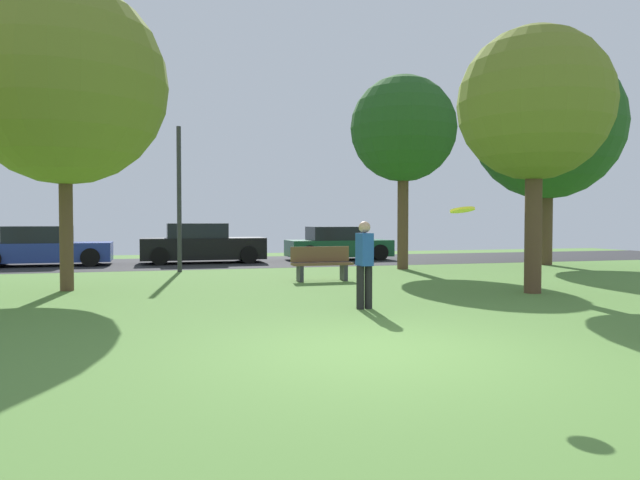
{
  "coord_description": "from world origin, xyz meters",
  "views": [
    {
      "loc": [
        -2.69,
        -6.56,
        1.58
      ],
      "look_at": [
        0.0,
        2.81,
        1.27
      ],
      "focal_mm": 33.1,
      "sensor_mm": 36.0,
      "label": 1
    }
  ],
  "objects_px": {
    "frisbee_disc": "(462,210)",
    "parked_car_green": "(337,245)",
    "maple_tree_near": "(403,130)",
    "maple_tree_far": "(64,83)",
    "parked_car_black": "(202,245)",
    "oak_tree_center": "(547,125)",
    "parked_car_blue": "(44,248)",
    "park_bench": "(321,263)",
    "street_lamp_post": "(179,199)",
    "person_walking": "(364,261)",
    "oak_tree_left": "(535,105)"
  },
  "relations": [
    {
      "from": "oak_tree_left",
      "to": "parked_car_blue",
      "type": "height_order",
      "value": "oak_tree_left"
    },
    {
      "from": "oak_tree_center",
      "to": "parked_car_green",
      "type": "distance_m",
      "value": 9.06
    },
    {
      "from": "oak_tree_left",
      "to": "street_lamp_post",
      "type": "bearing_deg",
      "value": 133.2
    },
    {
      "from": "parked_car_black",
      "to": "parked_car_green",
      "type": "height_order",
      "value": "parked_car_black"
    },
    {
      "from": "maple_tree_near",
      "to": "maple_tree_far",
      "type": "relative_size",
      "value": 0.91
    },
    {
      "from": "parked_car_blue",
      "to": "parked_car_black",
      "type": "height_order",
      "value": "parked_car_black"
    },
    {
      "from": "parked_car_blue",
      "to": "parked_car_green",
      "type": "height_order",
      "value": "parked_car_blue"
    },
    {
      "from": "frisbee_disc",
      "to": "parked_car_green",
      "type": "xyz_separation_m",
      "value": [
        4.0,
        17.02,
        -1.09
      ]
    },
    {
      "from": "person_walking",
      "to": "parked_car_blue",
      "type": "relative_size",
      "value": 0.36
    },
    {
      "from": "frisbee_disc",
      "to": "parked_car_black",
      "type": "distance_m",
      "value": 16.81
    },
    {
      "from": "parked_car_blue",
      "to": "street_lamp_post",
      "type": "relative_size",
      "value": 0.98
    },
    {
      "from": "oak_tree_left",
      "to": "park_bench",
      "type": "relative_size",
      "value": 3.62
    },
    {
      "from": "maple_tree_far",
      "to": "parked_car_black",
      "type": "relative_size",
      "value": 1.53
    },
    {
      "from": "oak_tree_center",
      "to": "maple_tree_far",
      "type": "bearing_deg",
      "value": -166.45
    },
    {
      "from": "parked_car_black",
      "to": "oak_tree_center",
      "type": "bearing_deg",
      "value": -20.38
    },
    {
      "from": "parked_car_green",
      "to": "maple_tree_far",
      "type": "bearing_deg",
      "value": -137.27
    },
    {
      "from": "frisbee_disc",
      "to": "parked_car_blue",
      "type": "xyz_separation_m",
      "value": [
        -6.92,
        16.78,
        -1.07
      ]
    },
    {
      "from": "maple_tree_near",
      "to": "maple_tree_far",
      "type": "height_order",
      "value": "maple_tree_far"
    },
    {
      "from": "parked_car_black",
      "to": "maple_tree_near",
      "type": "bearing_deg",
      "value": -37.62
    },
    {
      "from": "person_walking",
      "to": "parked_car_blue",
      "type": "height_order",
      "value": "person_walking"
    },
    {
      "from": "maple_tree_far",
      "to": "oak_tree_center",
      "type": "xyz_separation_m",
      "value": [
        15.52,
        3.74,
        0.33
      ]
    },
    {
      "from": "oak_tree_center",
      "to": "street_lamp_post",
      "type": "xyz_separation_m",
      "value": [
        -12.83,
        0.65,
        -2.75
      ]
    },
    {
      "from": "person_walking",
      "to": "park_bench",
      "type": "xyz_separation_m",
      "value": [
        0.64,
        4.98,
        -0.4
      ]
    },
    {
      "from": "maple_tree_far",
      "to": "street_lamp_post",
      "type": "distance_m",
      "value": 5.68
    },
    {
      "from": "person_walking",
      "to": "parked_car_black",
      "type": "distance_m",
      "value": 12.72
    },
    {
      "from": "person_walking",
      "to": "park_bench",
      "type": "distance_m",
      "value": 5.03
    },
    {
      "from": "oak_tree_center",
      "to": "parked_car_blue",
      "type": "relative_size",
      "value": 1.74
    },
    {
      "from": "parked_car_blue",
      "to": "street_lamp_post",
      "type": "height_order",
      "value": "street_lamp_post"
    },
    {
      "from": "parked_car_blue",
      "to": "street_lamp_post",
      "type": "distance_m",
      "value": 6.1
    },
    {
      "from": "oak_tree_left",
      "to": "maple_tree_near",
      "type": "bearing_deg",
      "value": 90.88
    },
    {
      "from": "parked_car_blue",
      "to": "park_bench",
      "type": "bearing_deg",
      "value": -44.0
    },
    {
      "from": "maple_tree_far",
      "to": "parked_car_green",
      "type": "relative_size",
      "value": 1.67
    },
    {
      "from": "maple_tree_near",
      "to": "person_walking",
      "type": "bearing_deg",
      "value": -118.39
    },
    {
      "from": "parked_car_green",
      "to": "street_lamp_post",
      "type": "bearing_deg",
      "value": -147.84
    },
    {
      "from": "parked_car_black",
      "to": "park_bench",
      "type": "relative_size",
      "value": 2.85
    },
    {
      "from": "oak_tree_center",
      "to": "parked_car_green",
      "type": "xyz_separation_m",
      "value": [
        -6.38,
        4.7,
        -4.38
      ]
    },
    {
      "from": "oak_tree_center",
      "to": "maple_tree_near",
      "type": "bearing_deg",
      "value": -176.92
    },
    {
      "from": "frisbee_disc",
      "to": "park_bench",
      "type": "xyz_separation_m",
      "value": [
        1.02,
        9.1,
        -1.24
      ]
    },
    {
      "from": "maple_tree_near",
      "to": "oak_tree_center",
      "type": "height_order",
      "value": "oak_tree_center"
    },
    {
      "from": "parked_car_black",
      "to": "parked_car_green",
      "type": "distance_m",
      "value": 5.46
    },
    {
      "from": "frisbee_disc",
      "to": "street_lamp_post",
      "type": "relative_size",
      "value": 0.07
    },
    {
      "from": "oak_tree_left",
      "to": "person_walking",
      "type": "distance_m",
      "value": 5.56
    },
    {
      "from": "park_bench",
      "to": "person_walking",
      "type": "bearing_deg",
      "value": 82.69
    },
    {
      "from": "oak_tree_left",
      "to": "oak_tree_center",
      "type": "relative_size",
      "value": 0.76
    },
    {
      "from": "frisbee_disc",
      "to": "maple_tree_far",
      "type": "bearing_deg",
      "value": 120.91
    },
    {
      "from": "parked_car_green",
      "to": "frisbee_disc",
      "type": "bearing_deg",
      "value": -103.21
    },
    {
      "from": "person_walking",
      "to": "parked_car_green",
      "type": "xyz_separation_m",
      "value": [
        3.61,
        12.89,
        -0.24
      ]
    },
    {
      "from": "parked_car_black",
      "to": "park_bench",
      "type": "distance_m",
      "value": 8.01
    },
    {
      "from": "maple_tree_far",
      "to": "parked_car_green",
      "type": "height_order",
      "value": "maple_tree_far"
    },
    {
      "from": "frisbee_disc",
      "to": "parked_car_black",
      "type": "xyz_separation_m",
      "value": [
        -1.46,
        16.71,
        -1.02
      ]
    }
  ]
}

